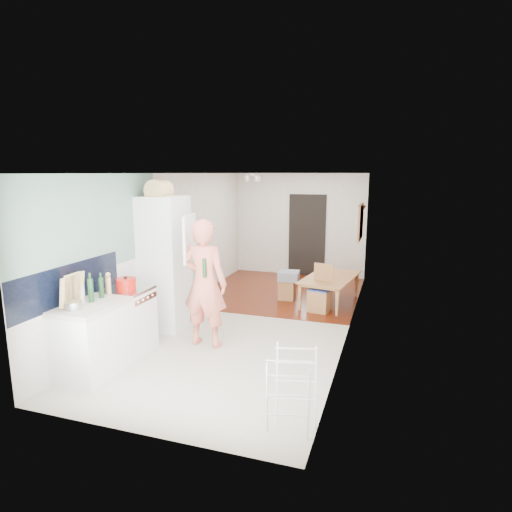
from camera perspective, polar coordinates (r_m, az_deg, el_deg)
The scene contains 32 objects.
room_shell at distance 7.19m, azimuth -0.17°, elevation 0.96°, with size 3.20×7.00×2.50m, color silver, non-canonical shape.
floor at distance 7.51m, azimuth -0.16°, elevation -8.47°, with size 3.20×7.00×0.01m, color #BCB69E.
wood_floor_overlay at distance 9.20m, azimuth 3.45°, elevation -4.75°, with size 3.20×3.30×0.01m, color #601B0B.
sage_wall_panel at distance 6.10m, azimuth -20.71°, elevation 4.13°, with size 0.02×3.00×1.30m, color gray.
tile_splashback at distance 5.81m, azimuth -23.58°, elevation -3.44°, with size 0.02×1.90×0.50m, color black.
doorway_recess at distance 10.51m, azimuth 6.82°, elevation 2.72°, with size 0.90×0.04×2.00m, color black.
base_cabinet at distance 5.84m, azimuth -20.89°, elevation -10.58°, with size 0.60×0.90×0.86m, color white.
worktop at distance 5.69m, azimuth -21.21°, elevation -6.26°, with size 0.62×0.92×0.06m, color beige.
range_cooker at distance 6.39m, azimuth -16.67°, elevation -8.32°, with size 0.60×0.60×0.88m, color white.
cooker_top at distance 6.26m, azimuth -16.90°, elevation -4.34°, with size 0.60×0.60×0.04m, color #B0B0B3.
fridge_housing at distance 7.04m, azimuth -12.06°, elevation -0.96°, with size 0.66×0.66×2.15m, color white.
fridge_door at distance 6.41m, azimuth -8.84°, elevation 2.30°, with size 0.56×0.04×0.70m, color white.
fridge_interior at distance 6.81m, azimuth -9.96°, elevation 2.78°, with size 0.02×0.52×0.66m, color white.
pinboard at distance 8.70m, azimuth 13.80°, elevation 4.40°, with size 0.03×0.90×0.70m, color #B67B51.
pinboard_frame at distance 8.70m, azimuth 13.70°, elevation 4.41°, with size 0.01×0.94×0.74m, color #A17638.
wall_sconce at distance 9.33m, azimuth 13.92°, elevation 6.06°, with size 0.18×0.18×0.16m, color maroon.
person at distance 6.19m, azimuth -6.91°, elevation -2.13°, with size 0.81×0.53×2.21m, color #EB7560.
dining_table at distance 8.44m, azimuth 9.99°, elevation -4.80°, with size 1.30×0.73×0.46m, color #A17638.
dining_chair at distance 7.88m, azimuth 8.53°, elevation -4.34°, with size 0.37×0.37×0.87m, color #A17638, non-canonical shape.
stool at distance 8.60m, azimuth 4.17°, elevation -4.53°, with size 0.31×0.31×0.41m, color #A17638, non-canonical shape.
grey_drape at distance 8.53m, azimuth 4.39°, elevation -2.65°, with size 0.40×0.40×0.18m, color gray.
drying_rack at distance 4.38m, azimuth 4.84°, elevation -17.63°, with size 0.42×0.38×0.82m, color white, non-canonical shape.
bread_bin at distance 6.81m, azimuth -12.81°, elevation 8.54°, with size 0.35×0.33×0.19m, color tan, non-canonical shape.
red_casserole at distance 6.16m, azimuth -16.95°, elevation -3.61°, with size 0.28×0.28×0.16m, color red.
steel_pan at distance 5.52m, azimuth -23.13°, elevation -6.09°, with size 0.19×0.19×0.10m, color #B0B0B3.
held_bottle at distance 6.04m, azimuth -6.87°, elevation -1.57°, with size 0.06×0.06×0.27m, color #173B1A.
bottle_a at distance 5.87m, azimuth -19.94°, elevation -3.98°, with size 0.06×0.06×0.27m, color #173B1A.
bottle_b at distance 5.72m, azimuth -21.17°, elevation -4.29°, with size 0.07×0.07×0.30m, color #173B1A.
bottle_c at distance 5.77m, azimuth -22.30°, elevation -4.66°, with size 0.09×0.09×0.22m, color silver.
pepper_mill_front at distance 6.02m, azimuth -19.06°, elevation -3.73°, with size 0.06×0.06×0.23m, color tan.
pepper_mill_back at distance 6.07m, azimuth -19.19°, elevation -3.80°, with size 0.05×0.05×0.20m, color tan.
chopping_boards at distance 5.59m, azimuth -23.34°, elevation -4.20°, with size 0.04×0.31×0.41m, color tan, non-canonical shape.
Camera 1 is at (2.21, -6.73, 2.51)m, focal length 30.00 mm.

